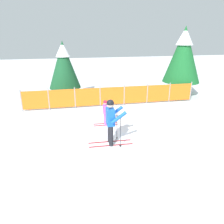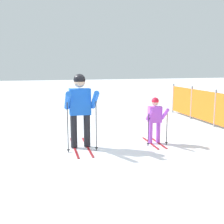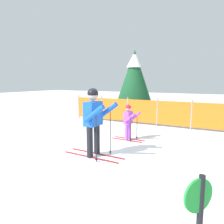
{
  "view_description": "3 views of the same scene",
  "coord_description": "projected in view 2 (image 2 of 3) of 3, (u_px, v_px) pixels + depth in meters",
  "views": [
    {
      "loc": [
        -1.59,
        -7.47,
        4.01
      ],
      "look_at": [
        0.13,
        1.01,
        0.84
      ],
      "focal_mm": 35.0,
      "sensor_mm": 36.0,
      "label": 1
    },
    {
      "loc": [
        6.33,
        -1.18,
        1.98
      ],
      "look_at": [
        -0.31,
        0.65,
        0.81
      ],
      "focal_mm": 45.0,
      "sensor_mm": 36.0,
      "label": 2
    },
    {
      "loc": [
        2.92,
        -4.74,
        1.95
      ],
      "look_at": [
        -0.35,
        1.15,
        0.98
      ],
      "focal_mm": 35.0,
      "sensor_mm": 36.0,
      "label": 3
    }
  ],
  "objects": [
    {
      "name": "ground_plane",
      "position": [
        89.0,
        149.0,
        6.66
      ],
      "size": [
        60.0,
        60.0,
        0.0
      ],
      "primitive_type": "plane",
      "color": "white"
    },
    {
      "name": "skier_child",
      "position": [
        155.0,
        117.0,
        7.0
      ],
      "size": [
        1.11,
        0.55,
        1.17
      ],
      "rotation": [
        0.0,
        0.0,
        -0.04
      ],
      "color": "maroon",
      "rests_on": "ground_plane"
    },
    {
      "name": "skier_adult",
      "position": [
        80.0,
        104.0,
        6.57
      ],
      "size": [
        1.67,
        0.75,
        1.76
      ],
      "rotation": [
        0.0,
        0.0,
        -0.03
      ],
      "color": "maroon",
      "rests_on": "ground_plane"
    }
  ]
}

